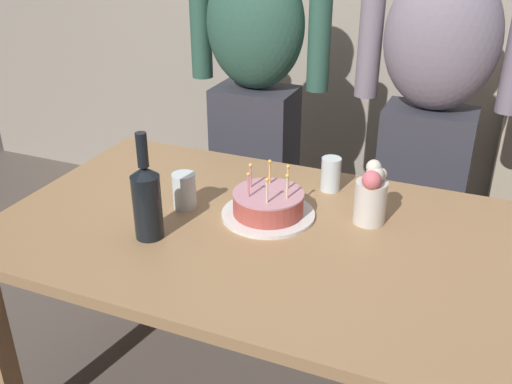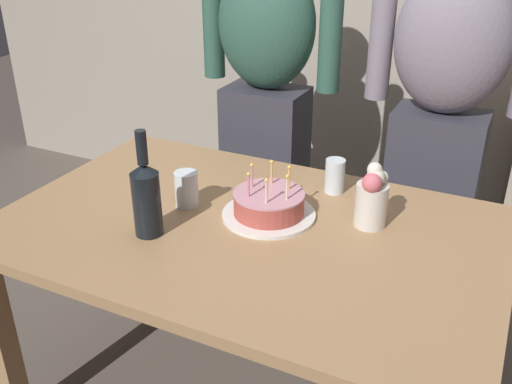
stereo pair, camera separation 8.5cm
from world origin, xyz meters
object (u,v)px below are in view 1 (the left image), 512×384
Objects in this scene: wine_bottle at (147,199)px; flower_vase at (371,194)px; person_man_bearded at (255,99)px; water_glass_near at (184,191)px; person_woman_cardigan at (430,121)px; birthday_cake at (268,205)px; water_glass_far at (331,174)px.

wine_bottle is 0.66m from flower_vase.
wine_bottle is 0.19× the size of person_man_bearded.
person_man_bearded reaches higher than water_glass_near.
person_woman_cardigan is (0.65, 0.75, 0.08)m from water_glass_near.
birthday_cake is at bearing 9.71° from water_glass_near.
person_man_bearded is (-0.34, 0.70, 0.10)m from birthday_cake.
water_glass_near is (-0.27, -0.05, 0.02)m from birthday_cake.
flower_vase is at bearing 15.44° from birthday_cake.
wine_bottle reaches higher than flower_vase.
person_man_bearded is 1.00× the size of person_woman_cardigan.
water_glass_far is at bearing 60.59° from person_woman_cardigan.
water_glass_far is 0.07× the size of person_man_bearded.
water_glass_far is at bearing 37.34° from water_glass_near.
person_man_bearded is at bearing 0.00° from person_woman_cardigan.
birthday_cake is 2.51× the size of water_glass_far.
wine_bottle is 1.15m from person_woman_cardigan.
water_glass_far is 0.36× the size of wine_bottle.
person_woman_cardigan reaches higher than wine_bottle.
water_glass_far is 0.57× the size of flower_vase.
water_glass_near is 0.36× the size of wine_bottle.
water_glass_near is 0.21m from wine_bottle.
birthday_cake is 0.17× the size of person_man_bearded.
flower_vase is at bearing 12.76° from water_glass_near.
person_man_bearded is at bearing 94.09° from wine_bottle.
birthday_cake is at bearing 42.10° from wine_bottle.
person_man_bearded is (-0.07, 0.75, 0.08)m from water_glass_near.
flower_vase is (0.30, 0.08, 0.06)m from birthday_cake.
water_glass_far is (0.39, 0.30, 0.00)m from water_glass_near.
wine_bottle is (-0.27, -0.25, 0.08)m from birthday_cake.
person_woman_cardigan is at bearing 82.45° from flower_vase.
flower_vase is (0.57, 0.33, -0.03)m from wine_bottle.
wine_bottle is at bearing 94.09° from person_man_bearded.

